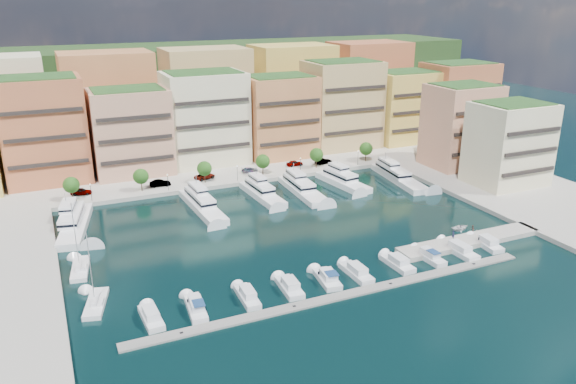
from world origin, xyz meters
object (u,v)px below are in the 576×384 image
at_px(tree_4, 316,155).
at_px(person_0, 453,234).
at_px(lamppost_3, 300,163).
at_px(cruiser_7, 429,257).
at_px(cruiser_1, 196,308).
at_px(cruiser_5, 356,273).
at_px(cruiser_4, 327,279).
at_px(yacht_5, 341,180).
at_px(car_5, 323,161).
at_px(cruiser_2, 247,297).
at_px(tender_2, 461,228).
at_px(tree_2, 204,169).
at_px(car_3, 250,170).
at_px(car_0, 81,191).
at_px(car_2, 205,176).
at_px(yacht_0, 75,222).
at_px(cruiser_0, 151,318).
at_px(tender_3, 477,232).
at_px(yacht_4, 302,188).
at_px(lamppost_0, 91,189).
at_px(tree_0, 71,185).
at_px(yacht_6, 397,175).
at_px(cruiser_3, 290,287).
at_px(sailboat_1, 80,269).
at_px(cruiser_9, 487,244).
at_px(cruiser_6, 398,263).
at_px(sailboat_0, 96,304).
at_px(tree_5, 366,149).
at_px(car_1, 160,183).
at_px(yacht_3, 261,192).
at_px(cruiser_8, 458,250).
at_px(lamppost_2, 237,171).
at_px(car_4, 295,163).

relative_size(tree_4, person_0, 3.34).
relative_size(lamppost_3, cruiser_7, 0.53).
distance_m(cruiser_1, cruiser_5, 28.87).
bearing_deg(cruiser_4, yacht_5, 58.17).
distance_m(cruiser_5, car_5, 65.50).
xyz_separation_m(cruiser_2, tender_2, (50.85, 8.76, -0.13)).
relative_size(tree_2, yacht_5, 0.30).
bearing_deg(car_3, car_5, -93.14).
bearing_deg(car_0, car_2, -73.98).
relative_size(tree_4, cruiser_4, 0.73).
relative_size(yacht_0, cruiser_0, 3.12).
height_order(cruiser_5, car_2, car_2).
bearing_deg(cruiser_2, cruiser_1, -179.83).
bearing_deg(lamppost_3, tender_3, -71.61).
height_order(tender_3, car_3, car_3).
bearing_deg(tender_2, yacht_4, 24.60).
bearing_deg(lamppost_0, yacht_5, -9.92).
bearing_deg(tree_0, yacht_6, -10.98).
relative_size(yacht_5, yacht_6, 0.77).
bearing_deg(car_2, cruiser_3, 154.96).
relative_size(sailboat_1, car_5, 2.68).
relative_size(cruiser_4, cruiser_9, 1.00).
relative_size(cruiser_1, car_3, 1.85).
bearing_deg(person_0, car_3, 13.89).
bearing_deg(sailboat_1, cruiser_6, -22.26).
bearing_deg(cruiser_5, cruiser_1, -179.96).
bearing_deg(yacht_6, yacht_4, 177.97).
bearing_deg(sailboat_0, tree_4, 37.91).
bearing_deg(yacht_6, lamppost_0, 170.13).
distance_m(cruiser_4, sailboat_1, 43.99).
height_order(cruiser_1, car_2, car_2).
bearing_deg(tree_5, car_2, 176.43).
xyz_separation_m(cruiser_4, cruiser_9, (35.28, 0.02, -0.02)).
bearing_deg(person_0, car_1, 33.30).
distance_m(tree_0, person_0, 86.12).
bearing_deg(car_5, cruiser_3, 147.35).
bearing_deg(tree_4, lamppost_0, -177.80).
bearing_deg(cruiser_7, car_5, 81.07).
height_order(yacht_3, cruiser_8, yacht_3).
height_order(tree_5, lamppost_2, tree_5).
relative_size(yacht_0, cruiser_6, 3.04).
bearing_deg(car_4, tree_0, 94.42).
distance_m(sailboat_0, car_1, 55.95).
xyz_separation_m(yacht_5, tender_3, (9.87, -39.46, -0.80)).
relative_size(cruiser_2, tender_3, 4.98).
bearing_deg(car_0, car_4, -72.52).
distance_m(tree_5, car_0, 78.00).
distance_m(lamppost_0, car_0, 6.18).
distance_m(car_2, person_0, 66.49).
xyz_separation_m(cruiser_3, sailboat_1, (-31.24, 21.58, -0.24)).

